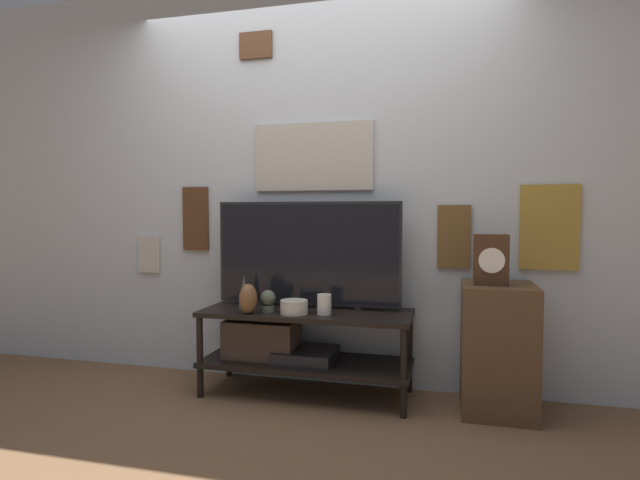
% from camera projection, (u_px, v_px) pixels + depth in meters
% --- Properties ---
extents(ground_plane, '(12.00, 12.00, 0.00)m').
position_uv_depth(ground_plane, '(293.00, 411.00, 2.84)').
color(ground_plane, brown).
extents(wall_back, '(6.40, 0.08, 2.70)m').
position_uv_depth(wall_back, '(318.00, 180.00, 3.31)').
color(wall_back, '#B2BCC6').
rests_on(wall_back, ground_plane).
extents(media_console, '(1.30, 0.47, 0.53)m').
position_uv_depth(media_console, '(290.00, 341.00, 3.12)').
color(media_console, black).
rests_on(media_console, ground_plane).
extents(television, '(1.19, 0.05, 0.67)m').
position_uv_depth(television, '(308.00, 253.00, 3.17)').
color(television, black).
rests_on(television, media_console).
extents(vase_wide_bowl, '(0.17, 0.17, 0.08)m').
position_uv_depth(vase_wide_bowl, '(294.00, 307.00, 2.98)').
color(vase_wide_bowl, beige).
rests_on(vase_wide_bowl, media_console).
extents(vase_urn_stoneware, '(0.11, 0.13, 0.18)m').
position_uv_depth(vase_urn_stoneware, '(248.00, 299.00, 2.98)').
color(vase_urn_stoneware, brown).
rests_on(vase_urn_stoneware, media_console).
extents(vase_slim_bronze, '(0.07, 0.07, 0.21)m').
position_uv_depth(vase_slim_bronze, '(244.00, 291.00, 3.16)').
color(vase_slim_bronze, '#4C5647').
rests_on(vase_slim_bronze, media_console).
extents(candle_jar, '(0.08, 0.08, 0.12)m').
position_uv_depth(candle_jar, '(324.00, 304.00, 2.96)').
color(candle_jar, silver).
rests_on(candle_jar, media_console).
extents(decorative_bust, '(0.09, 0.09, 0.13)m').
position_uv_depth(decorative_bust, '(268.00, 300.00, 3.03)').
color(decorative_bust, '#4C5647').
rests_on(decorative_bust, media_console).
extents(side_table, '(0.40, 0.43, 0.73)m').
position_uv_depth(side_table, '(498.00, 348.00, 2.83)').
color(side_table, '#513823').
rests_on(side_table, ground_plane).
extents(mantel_clock, '(0.19, 0.11, 0.28)m').
position_uv_depth(mantel_clock, '(491.00, 260.00, 2.78)').
color(mantel_clock, '#422819').
rests_on(mantel_clock, side_table).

